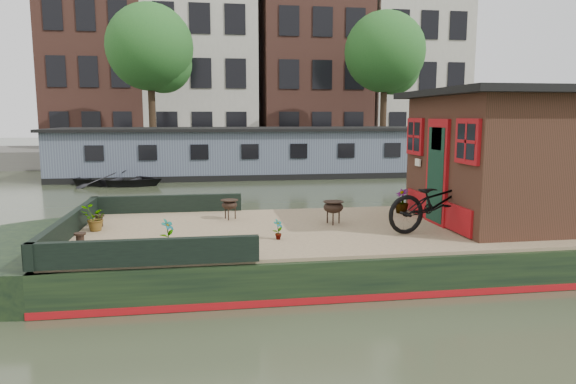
{
  "coord_description": "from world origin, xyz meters",
  "views": [
    {
      "loc": [
        -3.64,
        -8.67,
        2.59
      ],
      "look_at": [
        -2.22,
        0.5,
        1.22
      ],
      "focal_mm": 32.0,
      "sensor_mm": 36.0,
      "label": 1
    }
  ],
  "objects": [
    {
      "name": "ground",
      "position": [
        0.0,
        0.0,
        0.0
      ],
      "size": [
        120.0,
        120.0,
        0.0
      ],
      "primitive_type": "plane",
      "color": "#2B3220",
      "rests_on": "ground"
    },
    {
      "name": "houseboat_hull",
      "position": [
        -1.33,
        0.0,
        0.27
      ],
      "size": [
        14.01,
        4.02,
        0.6
      ],
      "color": "black",
      "rests_on": "ground"
    },
    {
      "name": "houseboat_deck",
      "position": [
        0.0,
        0.0,
        0.62
      ],
      "size": [
        11.8,
        3.8,
        0.05
      ],
      "primitive_type": "cube",
      "color": "#9C8560",
      "rests_on": "houseboat_hull"
    },
    {
      "name": "bow_bulwark",
      "position": [
        -5.07,
        0.0,
        0.82
      ],
      "size": [
        3.0,
        4.0,
        0.35
      ],
      "color": "black",
      "rests_on": "houseboat_deck"
    },
    {
      "name": "cabin",
      "position": [
        2.19,
        0.0,
        1.88
      ],
      "size": [
        4.0,
        3.5,
        2.42
      ],
      "color": "black",
      "rests_on": "houseboat_deck"
    },
    {
      "name": "bicycle",
      "position": [
        0.2,
        -0.56,
        1.16
      ],
      "size": [
        2.03,
        1.05,
        1.02
      ],
      "primitive_type": "imported",
      "rotation": [
        0.0,
        0.0,
        1.77
      ],
      "color": "black",
      "rests_on": "houseboat_deck"
    },
    {
      "name": "potted_plant_a",
      "position": [
        -4.28,
        -0.98,
        0.86
      ],
      "size": [
        0.26,
        0.27,
        0.43
      ],
      "primitive_type": "imported",
      "rotation": [
        0.0,
        0.0,
        0.92
      ],
      "color": "brown",
      "rests_on": "houseboat_deck"
    },
    {
      "name": "potted_plant_c",
      "position": [
        -5.6,
        0.32,
        0.87
      ],
      "size": [
        0.52,
        0.51,
        0.44
      ],
      "primitive_type": "imported",
      "rotation": [
        0.0,
        0.0,
        3.74
      ],
      "color": "brown",
      "rests_on": "houseboat_deck"
    },
    {
      "name": "potted_plant_d",
      "position": [
        0.2,
        1.1,
        0.9
      ],
      "size": [
        0.36,
        0.36,
        0.49
      ],
      "primitive_type": "imported",
      "rotation": [
        0.0,
        0.0,
        5.12
      ],
      "color": "maroon",
      "rests_on": "houseboat_deck"
    },
    {
      "name": "potted_plant_e",
      "position": [
        -2.58,
        -0.77,
        0.82
      ],
      "size": [
        0.21,
        0.2,
        0.33
      ],
      "primitive_type": "imported",
      "rotation": [
        0.0,
        0.0,
        0.66
      ],
      "color": "#9D532E",
      "rests_on": "houseboat_deck"
    },
    {
      "name": "brazier_front",
      "position": [
        -1.43,
        0.27,
        0.86
      ],
      "size": [
        0.49,
        0.49,
        0.42
      ],
      "primitive_type": null,
      "rotation": [
        0.0,
        0.0,
        -0.32
      ],
      "color": "black",
      "rests_on": "houseboat_deck"
    },
    {
      "name": "brazier_rear",
      "position": [
        -3.28,
        0.98,
        0.84
      ],
      "size": [
        0.42,
        0.42,
        0.38
      ],
      "primitive_type": null,
      "rotation": [
        0.0,
        0.0,
        -0.2
      ],
      "color": "black",
      "rests_on": "houseboat_deck"
    },
    {
      "name": "bollard_port",
      "position": [
        -5.6,
        0.69,
        0.76
      ],
      "size": [
        0.19,
        0.19,
        0.21
      ],
      "primitive_type": "cylinder",
      "color": "black",
      "rests_on": "houseboat_deck"
    },
    {
      "name": "bollard_stbd",
      "position": [
        -5.6,
        -0.7,
        0.75
      ],
      "size": [
        0.17,
        0.17,
        0.2
      ],
      "primitive_type": "cylinder",
      "color": "black",
      "rests_on": "houseboat_deck"
    },
    {
      "name": "dinghy",
      "position": [
        -7.01,
        11.45,
        0.35
      ],
      "size": [
        3.9,
        3.27,
        0.69
      ],
      "primitive_type": "imported",
      "rotation": [
        0.0,
        0.0,
        1.27
      ],
      "color": "black",
      "rests_on": "ground"
    },
    {
      "name": "far_houseboat",
      "position": [
        0.0,
        14.0,
        0.97
      ],
      "size": [
        20.4,
        4.4,
        2.11
      ],
      "color": "slate",
      "rests_on": "ground"
    },
    {
      "name": "quay",
      "position": [
        0.0,
        20.5,
        0.45
      ],
      "size": [
        60.0,
        6.0,
        0.9
      ],
      "primitive_type": "cube",
      "color": "#47443F",
      "rests_on": "ground"
    },
    {
      "name": "townhouse_row",
      "position": [
        0.15,
        27.5,
        7.9
      ],
      "size": [
        27.25,
        8.0,
        16.5
      ],
      "color": "brown",
      "rests_on": "ground"
    },
    {
      "name": "tree_left",
      "position": [
        -6.36,
        19.07,
        5.89
      ],
      "size": [
        4.4,
        4.4,
        7.4
      ],
      "color": "#332316",
      "rests_on": "quay"
    },
    {
      "name": "tree_right",
      "position": [
        6.14,
        19.07,
        5.89
      ],
      "size": [
        4.4,
        4.4,
        7.4
      ],
      "color": "#332316",
      "rests_on": "quay"
    }
  ]
}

